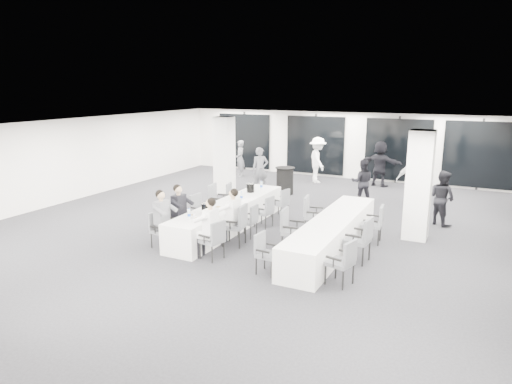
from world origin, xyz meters
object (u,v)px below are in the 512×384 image
chair_side_left_far (312,213)px  ice_bucket_far (250,188)px  chair_main_right_fourth (266,210)px  standing_guest_f (380,161)px  chair_side_left_near (265,251)px  standing_guest_c (318,157)px  chair_main_left_fourth (217,199)px  chair_side_right_far (375,222)px  banquet_table_side (332,234)px  standing_guest_h (442,194)px  chair_main_right_far (282,201)px  cocktail_table (285,181)px  chair_main_right_near (214,238)px  chair_side_left_mid (290,227)px  banquet_table_main (230,216)px  chair_main_left_mid (199,209)px  chair_main_left_near (159,227)px  chair_main_left_far (233,195)px  chair_main_left_second (176,218)px  standing_guest_a (260,167)px  standing_guest_b (362,179)px  chair_side_right_mid (361,237)px  chair_main_right_second (237,222)px  ice_bucket_near (206,208)px  chair_side_right_near (344,260)px  standing_guest_d (412,178)px  standing_guest_g (240,156)px

chair_side_left_far → ice_bucket_far: (-2.22, 0.78, 0.30)m
chair_main_right_fourth → standing_guest_f: size_ratio=0.43×
chair_side_left_near → standing_guest_c: size_ratio=0.41×
chair_main_left_fourth → chair_side_right_far: (4.67, -0.11, -0.04)m
banquet_table_side → standing_guest_h: (2.17, 3.33, 0.51)m
chair_main_right_far → cocktail_table: bearing=34.6°
chair_main_right_near → chair_side_left_mid: chair_side_left_mid is taller
cocktail_table → chair_side_left_mid: size_ratio=0.95×
banquet_table_main → standing_guest_h: standing_guest_h is taller
chair_side_right_far → chair_main_left_mid: bearing=95.4°
chair_main_left_near → chair_main_left_far: size_ratio=0.98×
chair_side_left_near → chair_side_right_far: bearing=154.2°
chair_main_left_far → chair_side_left_near: 4.97m
chair_side_right_far → standing_guest_c: bearing=25.2°
banquet_table_side → chair_main_left_second: bearing=-164.7°
standing_guest_a → standing_guest_b: 3.87m
standing_guest_h → chair_main_right_far: bearing=55.0°
banquet_table_side → chair_side_left_mid: bearing=-144.3°
cocktail_table → chair_side_right_mid: size_ratio=0.95×
chair_main_left_second → chair_main_right_second: (1.67, 0.25, 0.05)m
ice_bucket_near → chair_side_left_far: bearing=39.9°
chair_side_right_near → chair_side_right_mid: 1.38m
standing_guest_d → standing_guest_f: 3.25m
chair_side_right_mid → standing_guest_d: standing_guest_d is taller
chair_main_left_near → standing_guest_a: bearing=-170.5°
chair_side_right_far → ice_bucket_far: ice_bucket_far is taller
chair_main_left_near → chair_main_right_fourth: (1.65, 2.59, 0.00)m
standing_guest_g → standing_guest_h: 9.33m
standing_guest_a → ice_bucket_far: size_ratio=7.08×
chair_side_right_mid → standing_guest_c: size_ratio=0.49×
standing_guest_b → standing_guest_f: standing_guest_f is taller
chair_main_right_fourth → chair_main_right_second: bearing=-172.7°
standing_guest_h → chair_main_left_second: bearing=74.0°
chair_main_right_near → chair_side_left_mid: (1.33, 1.27, 0.07)m
chair_side_left_near → chair_side_left_mid: size_ratio=0.83×
chair_side_left_mid → standing_guest_c: 8.23m
chair_main_left_near → chair_main_right_far: (1.65, 3.71, -0.00)m
ice_bucket_far → standing_guest_g: bearing=121.2°
standing_guest_d → standing_guest_c: bearing=-36.1°
chair_main_left_second → chair_side_left_far: chair_side_left_far is taller
chair_side_left_far → chair_main_left_mid: bearing=-84.8°
chair_main_right_fourth → chair_side_right_far: 3.01m
standing_guest_h → standing_guest_c: bearing=-0.5°
standing_guest_c → chair_main_left_second: bearing=138.7°
chair_side_left_mid → standing_guest_a: standing_guest_a is taller
chair_side_right_far → ice_bucket_near: bearing=110.4°
chair_main_left_far → ice_bucket_near: (0.83, -2.85, 0.37)m
chair_main_right_near → standing_guest_b: (1.74, 6.56, 0.33)m
standing_guest_b → standing_guest_g: standing_guest_g is taller
chair_main_left_second → chair_main_right_fourth: 2.53m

